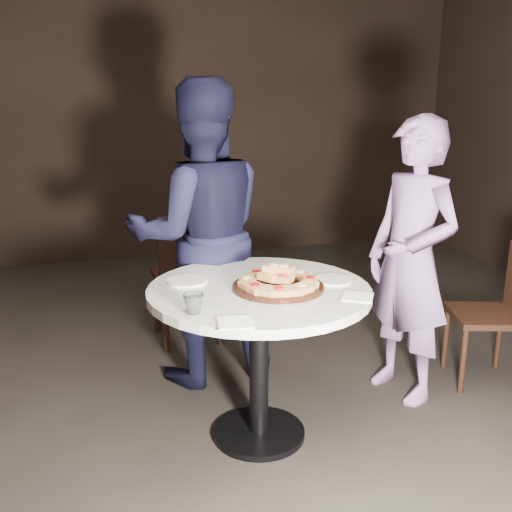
% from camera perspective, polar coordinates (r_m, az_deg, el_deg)
% --- Properties ---
extents(floor, '(7.00, 7.00, 0.00)m').
position_cam_1_polar(floor, '(2.82, 1.56, -18.07)').
color(floor, black).
rests_on(floor, ground).
extents(table, '(1.14, 1.14, 0.75)m').
position_cam_1_polar(table, '(2.59, 0.31, -6.03)').
color(table, black).
rests_on(table, ground).
extents(serving_board, '(0.44, 0.44, 0.02)m').
position_cam_1_polar(serving_board, '(2.52, 2.23, -3.10)').
color(serving_board, black).
rests_on(serving_board, table).
extents(focaccia_pile, '(0.36, 0.36, 0.10)m').
position_cam_1_polar(focaccia_pile, '(2.51, 2.24, -2.34)').
color(focaccia_pile, '#B17944').
rests_on(focaccia_pile, serving_board).
extents(plate_left, '(0.24, 0.24, 0.01)m').
position_cam_1_polar(plate_left, '(2.63, -6.89, -2.47)').
color(plate_left, white).
rests_on(plate_left, table).
extents(plate_right, '(0.20, 0.20, 0.01)m').
position_cam_1_polar(plate_right, '(2.65, 7.66, -2.38)').
color(plate_right, white).
rests_on(plate_right, table).
extents(water_glass, '(0.10, 0.10, 0.08)m').
position_cam_1_polar(water_glass, '(2.24, -6.27, -4.77)').
color(water_glass, silver).
rests_on(water_glass, table).
extents(napkin_near, '(0.15, 0.15, 0.01)m').
position_cam_1_polar(napkin_near, '(2.14, -2.09, -6.66)').
color(napkin_near, white).
rests_on(napkin_near, table).
extents(napkin_far, '(0.17, 0.17, 0.01)m').
position_cam_1_polar(napkin_far, '(2.45, 10.15, -4.03)').
color(napkin_far, white).
rests_on(napkin_far, table).
extents(chair_far, '(0.43, 0.45, 0.88)m').
position_cam_1_polar(chair_far, '(3.68, -6.73, -1.34)').
color(chair_far, black).
rests_on(chair_far, ground).
extents(chair_right, '(0.47, 0.46, 0.78)m').
position_cam_1_polar(chair_right, '(3.46, 23.34, -4.58)').
color(chair_right, black).
rests_on(chair_right, ground).
extents(diner_navy, '(0.82, 0.65, 1.67)m').
position_cam_1_polar(diner_navy, '(3.15, -5.59, 2.07)').
color(diner_navy, black).
rests_on(diner_navy, ground).
extents(diner_teal, '(0.50, 0.62, 1.49)m').
position_cam_1_polar(diner_teal, '(3.07, 15.25, -0.52)').
color(diner_teal, '#866DAA').
rests_on(diner_teal, ground).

